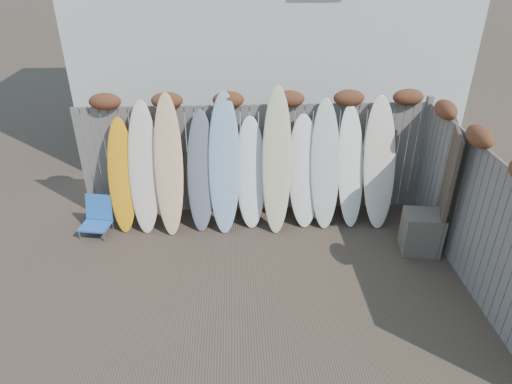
{
  "coord_description": "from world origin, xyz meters",
  "views": [
    {
      "loc": [
        -0.29,
        -4.93,
        4.39
      ],
      "look_at": [
        0.0,
        1.2,
        1.0
      ],
      "focal_mm": 32.0,
      "sensor_mm": 36.0,
      "label": 1
    }
  ],
  "objects_px": {
    "wooden_crate": "(421,232)",
    "surfboard_0": "(122,176)",
    "beach_chair": "(97,216)",
    "lattice_panel": "(444,184)"
  },
  "relations": [
    {
      "from": "lattice_panel",
      "to": "surfboard_0",
      "type": "relative_size",
      "value": 1.02
    },
    {
      "from": "surfboard_0",
      "to": "beach_chair",
      "type": "bearing_deg",
      "value": -155.59
    },
    {
      "from": "wooden_crate",
      "to": "surfboard_0",
      "type": "relative_size",
      "value": 0.35
    },
    {
      "from": "wooden_crate",
      "to": "surfboard_0",
      "type": "xyz_separation_m",
      "value": [
        -4.83,
        1.02,
        0.6
      ]
    },
    {
      "from": "lattice_panel",
      "to": "beach_chair",
      "type": "bearing_deg",
      "value": -166.77
    },
    {
      "from": "wooden_crate",
      "to": "lattice_panel",
      "type": "distance_m",
      "value": 0.84
    },
    {
      "from": "beach_chair",
      "to": "wooden_crate",
      "type": "height_order",
      "value": "wooden_crate"
    },
    {
      "from": "beach_chair",
      "to": "lattice_panel",
      "type": "height_order",
      "value": "lattice_panel"
    },
    {
      "from": "wooden_crate",
      "to": "surfboard_0",
      "type": "height_order",
      "value": "surfboard_0"
    },
    {
      "from": "lattice_panel",
      "to": "surfboard_0",
      "type": "distance_m",
      "value": 5.25
    }
  ]
}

